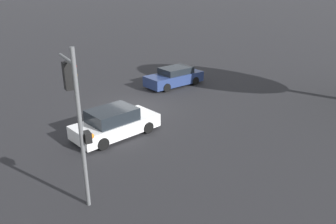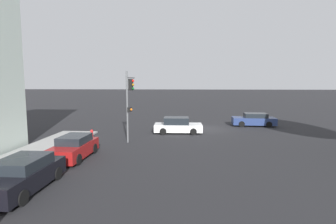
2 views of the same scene
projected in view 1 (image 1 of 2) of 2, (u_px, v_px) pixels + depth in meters
The scene contains 4 objects.
ground_plane at pixel (135, 108), 20.20m from camera, with size 300.00×300.00×0.00m, color black.
traffic_signal at pixel (77, 106), 10.44m from camera, with size 0.49×1.77×5.50m.
crossing_car_0 at pixel (174, 77), 24.40m from camera, with size 4.51×2.02×1.38m.
crossing_car_1 at pixel (115, 123), 16.38m from camera, with size 4.40×2.10×1.45m.
Camera 1 is at (10.83, 15.58, 7.23)m, focal length 35.00 mm.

